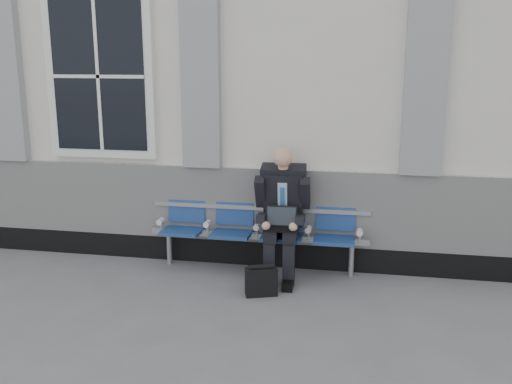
# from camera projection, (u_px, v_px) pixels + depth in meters

# --- Properties ---
(ground) EXTENTS (70.00, 70.00, 0.00)m
(ground) POSITION_uv_depth(u_px,v_px,m) (21.00, 299.00, 5.98)
(ground) COLOR slate
(ground) RESTS_ON ground
(station_building) EXTENTS (14.40, 4.40, 4.49)m
(station_building) POSITION_uv_depth(u_px,v_px,m) (136.00, 74.00, 8.79)
(station_building) COLOR silver
(station_building) RESTS_ON ground
(bench) EXTENTS (2.60, 0.47, 0.91)m
(bench) POSITION_uv_depth(u_px,v_px,m) (258.00, 225.00, 6.71)
(bench) COLOR #9EA0A3
(bench) RESTS_ON ground
(businessman) EXTENTS (0.63, 0.85, 1.51)m
(businessman) POSITION_uv_depth(u_px,v_px,m) (282.00, 208.00, 6.46)
(businessman) COLOR black
(businessman) RESTS_ON ground
(briefcase) EXTENTS (0.36, 0.24, 0.34)m
(briefcase) POSITION_uv_depth(u_px,v_px,m) (261.00, 281.00, 6.04)
(briefcase) COLOR black
(briefcase) RESTS_ON ground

